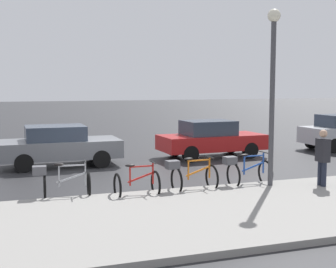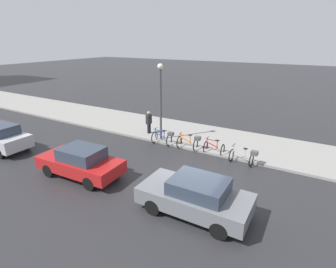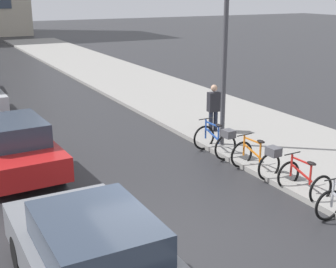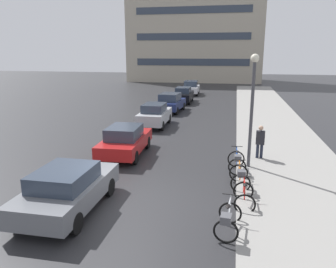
{
  "view_description": "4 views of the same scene",
  "coord_description": "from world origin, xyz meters",
  "px_view_note": "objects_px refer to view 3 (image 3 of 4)",
  "views": [
    {
      "loc": [
        15.35,
        -2.69,
        2.95
      ],
      "look_at": [
        2.27,
        1.84,
        1.48
      ],
      "focal_mm": 50.0,
      "sensor_mm": 36.0,
      "label": 1
    },
    {
      "loc": [
        -9.69,
        -4.31,
        6.33
      ],
      "look_at": [
        2.02,
        2.48,
        1.44
      ],
      "focal_mm": 28.0,
      "sensor_mm": 36.0,
      "label": 2
    },
    {
      "loc": [
        -3.75,
        -7.03,
        4.66
      ],
      "look_at": [
        1.42,
        2.68,
        1.28
      ],
      "focal_mm": 50.0,
      "sensor_mm": 36.0,
      "label": 3
    },
    {
      "loc": [
        3.38,
        -9.9,
        5.06
      ],
      "look_at": [
        0.58,
        3.79,
        1.54
      ],
      "focal_mm": 35.0,
      "sensor_mm": 36.0,
      "label": 4
    }
  ],
  "objects_px": {
    "car_red": "(13,146)",
    "pedestrian": "(214,107)",
    "bicycle_farthest": "(217,140)",
    "bicycle_second": "(304,181)",
    "bicycle_third": "(259,157)",
    "car_grey": "(94,256)",
    "streetlamp": "(225,45)"
  },
  "relations": [
    {
      "from": "car_red",
      "to": "streetlamp",
      "type": "xyz_separation_m",
      "value": [
        5.99,
        -0.88,
        2.39
      ]
    },
    {
      "from": "bicycle_second",
      "to": "streetlamp",
      "type": "relative_size",
      "value": 0.22
    },
    {
      "from": "bicycle_second",
      "to": "pedestrian",
      "type": "height_order",
      "value": "pedestrian"
    },
    {
      "from": "bicycle_farthest",
      "to": "car_grey",
      "type": "bearing_deg",
      "value": -139.17
    },
    {
      "from": "bicycle_third",
      "to": "bicycle_farthest",
      "type": "distance_m",
      "value": 1.77
    },
    {
      "from": "bicycle_second",
      "to": "car_grey",
      "type": "height_order",
      "value": "car_grey"
    },
    {
      "from": "bicycle_third",
      "to": "car_red",
      "type": "bearing_deg",
      "value": 150.61
    },
    {
      "from": "car_red",
      "to": "bicycle_third",
      "type": "bearing_deg",
      "value": -29.39
    },
    {
      "from": "bicycle_third",
      "to": "car_grey",
      "type": "relative_size",
      "value": 0.33
    },
    {
      "from": "bicycle_second",
      "to": "pedestrian",
      "type": "distance_m",
      "value": 5.2
    },
    {
      "from": "pedestrian",
      "to": "bicycle_farthest",
      "type": "bearing_deg",
      "value": -120.04
    },
    {
      "from": "bicycle_farthest",
      "to": "bicycle_third",
      "type": "bearing_deg",
      "value": -86.28
    },
    {
      "from": "pedestrian",
      "to": "streetlamp",
      "type": "distance_m",
      "value": 2.61
    },
    {
      "from": "bicycle_second",
      "to": "bicycle_farthest",
      "type": "relative_size",
      "value": 0.79
    },
    {
      "from": "car_red",
      "to": "bicycle_farthest",
      "type": "bearing_deg",
      "value": -14.22
    },
    {
      "from": "car_red",
      "to": "pedestrian",
      "type": "xyz_separation_m",
      "value": [
        6.54,
        0.43,
        0.21
      ]
    },
    {
      "from": "bicycle_farthest",
      "to": "pedestrian",
      "type": "xyz_separation_m",
      "value": [
        1.05,
        1.82,
        0.46
      ]
    },
    {
      "from": "bicycle_farthest",
      "to": "pedestrian",
      "type": "distance_m",
      "value": 2.15
    },
    {
      "from": "car_grey",
      "to": "car_red",
      "type": "height_order",
      "value": "car_red"
    },
    {
      "from": "car_grey",
      "to": "pedestrian",
      "type": "bearing_deg",
      "value": 45.15
    },
    {
      "from": "car_red",
      "to": "pedestrian",
      "type": "bearing_deg",
      "value": 3.76
    },
    {
      "from": "bicycle_third",
      "to": "car_red",
      "type": "xyz_separation_m",
      "value": [
        -5.6,
        3.15,
        0.25
      ]
    },
    {
      "from": "bicycle_third",
      "to": "car_grey",
      "type": "bearing_deg",
      "value": -152.29
    },
    {
      "from": "bicycle_farthest",
      "to": "streetlamp",
      "type": "bearing_deg",
      "value": 44.84
    },
    {
      "from": "streetlamp",
      "to": "pedestrian",
      "type": "bearing_deg",
      "value": 67.53
    },
    {
      "from": "pedestrian",
      "to": "car_grey",
      "type": "bearing_deg",
      "value": -134.85
    },
    {
      "from": "bicycle_farthest",
      "to": "streetlamp",
      "type": "distance_m",
      "value": 2.74
    },
    {
      "from": "bicycle_second",
      "to": "streetlamp",
      "type": "distance_m",
      "value": 4.7
    },
    {
      "from": "bicycle_farthest",
      "to": "bicycle_second",
      "type": "bearing_deg",
      "value": -85.81
    },
    {
      "from": "bicycle_third",
      "to": "bicycle_farthest",
      "type": "bearing_deg",
      "value": 93.72
    },
    {
      "from": "bicycle_second",
      "to": "bicycle_third",
      "type": "relative_size",
      "value": 0.78
    },
    {
      "from": "bicycle_third",
      "to": "streetlamp",
      "type": "relative_size",
      "value": 0.29
    }
  ]
}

